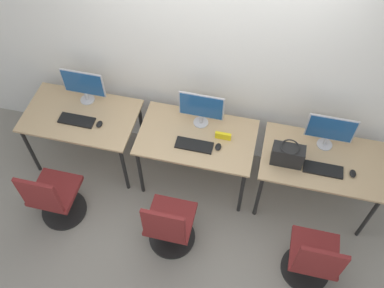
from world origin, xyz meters
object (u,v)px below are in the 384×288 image
object	(u,v)px
keyboard_center	(194,145)
handbag	(288,155)
mouse_right	(353,174)
monitor_left	(83,85)
monitor_right	(330,130)
office_chair_right	(313,260)
monitor_center	(201,108)
keyboard_right	(323,169)
office_chair_center	(169,227)
mouse_left	(99,124)
mouse_center	(218,147)
office_chair_left	(54,198)
keyboard_left	(77,120)

from	to	relation	value
keyboard_center	handbag	world-z (taller)	handbag
mouse_right	monitor_left	bearing A→B (deg)	173.30
monitor_right	mouse_right	xyz separation A→B (m)	(0.27, -0.30, -0.21)
keyboard_center	office_chair_right	size ratio (longest dim) A/B	0.42
monitor_right	monitor_center	bearing A→B (deg)	-179.93
keyboard_right	handbag	xyz separation A→B (m)	(-0.35, 0.01, 0.11)
keyboard_center	monitor_right	bearing A→B (deg)	13.78
monitor_left	office_chair_center	world-z (taller)	monitor_left
monitor_center	handbag	size ratio (longest dim) A/B	1.51
mouse_left	mouse_center	bearing A→B (deg)	-0.34
keyboard_center	keyboard_right	bearing A→B (deg)	-0.03
monitor_left	monitor_right	size ratio (longest dim) A/B	1.00
keyboard_right	mouse_center	bearing A→B (deg)	178.35
mouse_center	office_chair_center	xyz separation A→B (m)	(-0.32, -0.74, -0.42)
mouse_left	office_chair_left	distance (m)	0.88
keyboard_left	keyboard_right	bearing A→B (deg)	-0.82
mouse_right	mouse_center	bearing A→B (deg)	179.22
mouse_center	monitor_right	xyz separation A→B (m)	(1.02, 0.28, 0.21)
keyboard_left	mouse_center	distance (m)	1.49
keyboard_left	monitor_right	xyz separation A→B (m)	(2.51, 0.27, 0.22)
keyboard_left	keyboard_center	bearing A→B (deg)	-1.62
monitor_left	mouse_right	size ratio (longest dim) A/B	5.03
keyboard_left	keyboard_center	size ratio (longest dim) A/B	1.00
monitor_center	mouse_center	bearing A→B (deg)	-49.56
keyboard_center	keyboard_left	bearing A→B (deg)	178.38
mouse_right	office_chair_right	world-z (taller)	office_chair_right
office_chair_left	keyboard_right	xyz separation A→B (m)	(2.55, 0.68, 0.41)
mouse_center	keyboard_right	world-z (taller)	mouse_center
keyboard_right	office_chair_right	bearing A→B (deg)	-87.02
keyboard_right	mouse_right	bearing A→B (deg)	2.46
mouse_center	office_chair_center	world-z (taller)	office_chair_center
keyboard_left	monitor_center	bearing A→B (deg)	12.17
monitor_center	office_chair_center	xyz separation A→B (m)	(-0.08, -1.02, -0.62)
monitor_left	monitor_center	size ratio (longest dim) A/B	1.00
mouse_center	mouse_right	bearing A→B (deg)	-0.78
keyboard_left	handbag	world-z (taller)	handbag
keyboard_center	mouse_right	world-z (taller)	mouse_right
mouse_right	office_chair_center	bearing A→B (deg)	-155.63
office_chair_center	office_chair_right	world-z (taller)	same
mouse_left	keyboard_center	world-z (taller)	mouse_left
office_chair_left	keyboard_right	bearing A→B (deg)	14.90
monitor_right	handbag	bearing A→B (deg)	-140.23
keyboard_center	keyboard_right	size ratio (longest dim) A/B	1.00
mouse_center	handbag	bearing A→B (deg)	-1.35
mouse_left	monitor_center	xyz separation A→B (m)	(1.00, 0.27, 0.21)
keyboard_left	mouse_center	xyz separation A→B (m)	(1.49, -0.01, 0.01)
keyboard_center	keyboard_right	xyz separation A→B (m)	(1.25, -0.00, 0.00)
keyboard_left	office_chair_left	bearing A→B (deg)	-93.39
mouse_center	office_chair_center	distance (m)	0.91
mouse_center	monitor_right	distance (m)	1.08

